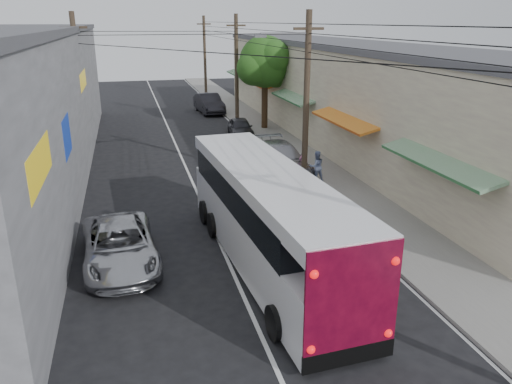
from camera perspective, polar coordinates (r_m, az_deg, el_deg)
ground at (r=11.88m, az=2.74°, el=-20.41°), size 120.00×120.00×0.00m
sidewalk at (r=31.12m, az=3.38°, el=5.08°), size 3.00×80.00×0.12m
building_right at (r=33.98m, az=9.81°, el=11.33°), size 7.09×40.00×6.25m
building_left at (r=27.61m, az=-26.55°, el=8.96°), size 7.20×36.00×7.25m
utility_poles at (r=29.86m, az=-2.99°, el=12.44°), size 11.80×45.28×8.00m
street_tree at (r=36.19m, az=1.12°, el=14.48°), size 4.40×4.00×6.60m
coach_bus at (r=15.83m, az=1.23°, el=-2.82°), size 3.12×11.20×3.19m
jeepney at (r=16.73m, az=-15.31°, el=-5.90°), size 2.59×5.06×1.37m
parked_suv at (r=25.77m, az=2.76°, el=3.80°), size 2.34×5.46×1.57m
parked_car_mid at (r=34.22m, az=-1.79°, el=7.37°), size 1.76×3.82×1.27m
parked_car_far at (r=43.53m, az=-5.39°, el=10.06°), size 2.11×5.08×1.63m
pedestrian_near at (r=24.74m, az=5.47°, el=3.31°), size 0.63×0.50×1.52m
pedestrian_far at (r=24.25m, az=6.92°, el=2.93°), size 0.77×0.62×1.52m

